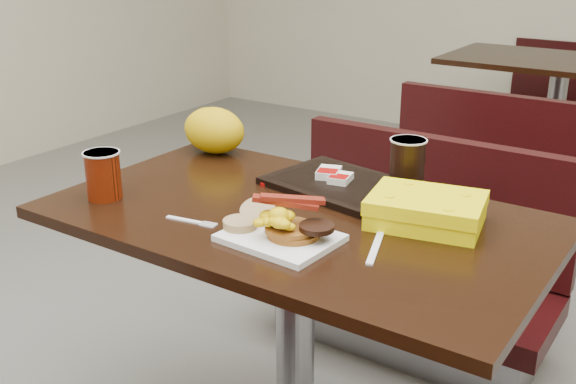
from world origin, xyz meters
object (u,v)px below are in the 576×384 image
Objects in this scene: pancake_stack at (294,231)px; hashbrown_sleeve_left at (329,173)px; bench_near_n at (408,254)px; tray at (342,185)px; table_far at (553,128)px; coffee_cup_near at (103,175)px; table_near at (295,346)px; coffee_cup_far at (407,162)px; bench_far_s at (514,163)px; knife at (376,246)px; paper_bag at (214,130)px; platter at (280,238)px; hashbrown_sleeve_right at (341,178)px; fork at (184,220)px; clamshell at (426,210)px.

hashbrown_sleeve_left is (-0.13, 0.37, 0.00)m from pancake_stack.
bench_near_n is 2.63× the size of tray.
table_far is 9.80× the size of coffee_cup_near.
table_near is 0.56m from coffee_cup_far.
pancake_stack reaches higher than bench_far_s.
coffee_cup_near reaches higher than knife.
hashbrown_sleeve_left is at bearing -5.75° from paper_bag.
paper_bag is (-0.49, 0.06, 0.06)m from tray.
table_far is at bearing 90.00° from table_near.
table_far is 2.78m from platter.
paper_bag is (-0.48, 0.06, 0.04)m from hashbrown_sleeve_right.
hashbrown_sleeve_right is (0.19, 0.40, 0.03)m from fork.
table_far is (0.00, 2.60, 0.00)m from table_near.
table_near is at bearing -118.36° from coffee_cup_far.
clamshell is at bearing -11.98° from paper_bag.
fork is at bearing -106.58° from tray.
coffee_cup_near reaches higher than bench_far_s.
table_far is 2.36m from coffee_cup_far.
knife is at bearing -59.37° from hashbrown_sleeve_right.
fork reaches higher than bench_far_s.
table_far is 2.42m from hashbrown_sleeve_right.
table_far is 2.54m from clamshell.
hashbrown_sleeve_left is at bearing 171.81° from tray.
hashbrown_sleeve_right is at bearing -156.73° from knife.
table_near is 0.44m from tray.
table_far is 5.01× the size of platter.
bench_near_n is at bearing 110.68° from coffee_cup_far.
bench_far_s is 7.54× the size of fork.
platter is (0.06, -2.75, 0.38)m from table_far.
fork is (-0.25, -0.03, -0.01)m from platter.
hashbrown_sleeve_right is at bearing 89.75° from table_near.
hashbrown_sleeve_right is (0.00, 0.21, 0.40)m from table_near.
table_far is 5.93× the size of paper_bag.
tray is 1.48× the size of clamshell.
coffee_cup_near is at bearing -172.86° from platter.
coffee_cup_near is 0.48× the size of clamshell.
knife is 0.49× the size of tray.
coffee_cup_near is at bearing -153.47° from hashbrown_sleeve_left.
paper_bag is at bearing 143.67° from pancake_stack.
table_near is at bearing 21.79° from coffee_cup_near.
clamshell is at bearing -83.44° from table_far.
knife is (0.44, 0.12, 0.00)m from fork.
coffee_cup_near reaches higher than bench_near_n.
bench_near_n is 0.63m from hashbrown_sleeve_left.
bench_near_n is at bearing 95.86° from pancake_stack.
fork is at bearing -136.11° from table_near.
knife is 0.37m from tray.
hashbrown_sleeve_right reaches higher than table_far.
bench_far_s is 8.13× the size of coffee_cup_far.
hashbrown_sleeve_right reaches higher than platter.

